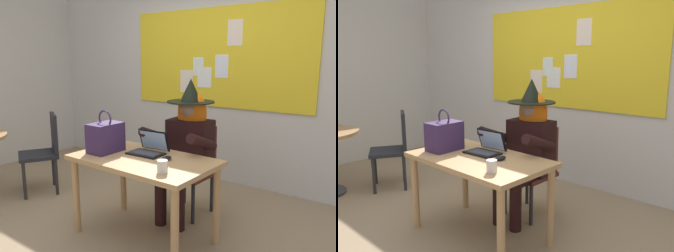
{
  "view_description": "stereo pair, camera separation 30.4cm",
  "coord_description": "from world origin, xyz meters",
  "views": [
    {
      "loc": [
        2.02,
        -2.01,
        1.54
      ],
      "look_at": [
        0.26,
        0.41,
        0.95
      ],
      "focal_mm": 36.31,
      "sensor_mm": 36.0,
      "label": 1
    },
    {
      "loc": [
        2.25,
        -1.82,
        1.54
      ],
      "look_at": [
        0.26,
        0.41,
        0.95
      ],
      "focal_mm": 36.31,
      "sensor_mm": 36.0,
      "label": 2
    }
  ],
  "objects": [
    {
      "name": "ground_plane",
      "position": [
        0.0,
        0.0,
        0.0
      ],
      "size": [
        24.0,
        24.0,
        0.0
      ],
      "primitive_type": "plane",
      "color": "#937A5B"
    },
    {
      "name": "wall_back_bulletin",
      "position": [
        0.0,
        1.81,
        1.39
      ],
      "size": [
        5.69,
        1.91,
        2.76
      ],
      "color": "beige",
      "rests_on": "ground"
    },
    {
      "name": "desk_main",
      "position": [
        0.24,
        0.09,
        0.62
      ],
      "size": [
        1.23,
        0.74,
        0.72
      ],
      "rotation": [
        0.0,
        0.0,
        -0.03
      ],
      "color": "tan",
      "rests_on": "ground"
    },
    {
      "name": "chair_at_desk",
      "position": [
        0.29,
        0.8,
        0.49
      ],
      "size": [
        0.43,
        0.43,
        0.89
      ],
      "rotation": [
        0.0,
        0.0,
        -1.61
      ],
      "color": "#4C1E19",
      "rests_on": "ground"
    },
    {
      "name": "person_costumed",
      "position": [
        0.29,
        0.68,
        0.77
      ],
      "size": [
        0.62,
        0.71,
        1.36
      ],
      "rotation": [
        0.0,
        0.0,
        -1.51
      ],
      "color": "black",
      "rests_on": "ground"
    },
    {
      "name": "laptop",
      "position": [
        0.18,
        0.23,
        0.77
      ],
      "size": [
        0.32,
        0.26,
        0.2
      ],
      "rotation": [
        0.0,
        0.0,
        0.03
      ],
      "color": "black",
      "rests_on": "desk_main"
    },
    {
      "name": "computer_mouse",
      "position": [
        0.43,
        0.15,
        0.74
      ],
      "size": [
        0.07,
        0.11,
        0.03
      ],
      "primitive_type": "ellipsoid",
      "rotation": [
        0.0,
        0.0,
        -0.12
      ],
      "color": "black",
      "rests_on": "desk_main"
    },
    {
      "name": "handbag",
      "position": [
        -0.16,
        0.04,
        0.86
      ],
      "size": [
        0.2,
        0.3,
        0.38
      ],
      "rotation": [
        0.0,
        0.0,
        -0.23
      ],
      "color": "#38234C",
      "rests_on": "desk_main"
    },
    {
      "name": "coffee_mug",
      "position": [
        0.59,
        -0.12,
        0.77
      ],
      "size": [
        0.08,
        0.08,
        0.09
      ],
      "primitive_type": "cylinder",
      "color": "silver",
      "rests_on": "desk_main"
    },
    {
      "name": "chair_spare_by_window",
      "position": [
        -1.38,
        0.23,
        0.52
      ],
      "size": [
        0.57,
        0.57,
        0.92
      ],
      "rotation": [
        0.0,
        0.0,
        4.19
      ],
      "color": "black",
      "rests_on": "ground"
    }
  ]
}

